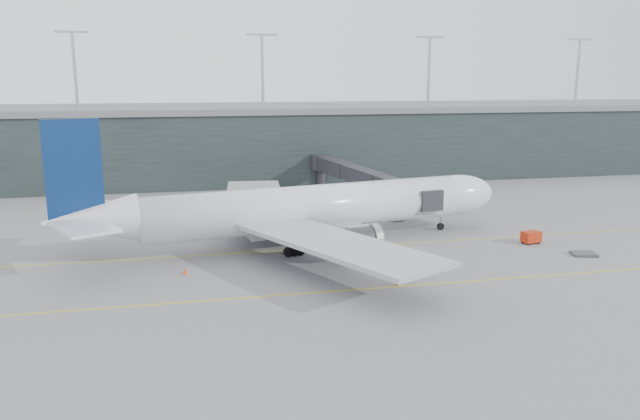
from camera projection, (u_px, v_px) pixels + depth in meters
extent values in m
plane|color=slate|center=(274.00, 243.00, 80.66)|extent=(320.00, 320.00, 0.00)
cube|color=gold|center=(279.00, 251.00, 76.83)|extent=(160.00, 0.25, 0.02)
cube|color=gold|center=(303.00, 293.00, 61.55)|extent=(160.00, 0.25, 0.02)
cube|color=gold|center=(287.00, 210.00, 100.82)|extent=(0.25, 60.00, 0.02)
cube|color=black|center=(235.00, 144.00, 134.63)|extent=(240.00, 35.00, 14.00)
cube|color=slate|center=(234.00, 108.00, 133.06)|extent=(240.00, 36.00, 1.20)
cylinder|color=#9E9EA3|center=(75.00, 72.00, 115.67)|extent=(0.60, 0.60, 14.00)
cylinder|color=#9E9EA3|center=(262.00, 72.00, 123.03)|extent=(0.60, 0.60, 14.00)
cylinder|color=#9E9EA3|center=(429.00, 73.00, 130.39)|extent=(0.60, 0.60, 14.00)
cylinder|color=#9E9EA3|center=(577.00, 73.00, 137.75)|extent=(0.60, 0.60, 14.00)
cylinder|color=silver|center=(308.00, 208.00, 78.83)|extent=(42.16, 13.29, 5.64)
ellipsoid|color=silver|center=(456.00, 195.00, 87.38)|extent=(12.68, 7.73, 5.64)
cone|color=silver|center=(91.00, 221.00, 68.75)|extent=(10.83, 7.17, 5.41)
cube|color=#9B9FA3|center=(302.00, 225.00, 78.93)|extent=(15.14, 7.16, 1.82)
cube|color=black|center=(476.00, 187.00, 88.51)|extent=(2.47, 3.05, 0.73)
cube|color=#9B9FA3|center=(335.00, 243.00, 65.28)|extent=(19.16, 27.24, 0.50)
cylinder|color=#323136|center=(351.00, 241.00, 72.26)|extent=(6.85, 4.31, 3.18)
cube|color=#9B9FA3|center=(255.00, 197.00, 90.66)|extent=(10.60, 27.02, 0.50)
cylinder|color=#323136|center=(297.00, 212.00, 87.81)|extent=(6.85, 4.31, 3.18)
cube|color=#09214F|center=(73.00, 170.00, 67.04)|extent=(5.89, 1.54, 10.91)
cube|color=silver|center=(84.00, 227.00, 63.81)|extent=(8.05, 9.54, 0.32)
cube|color=silver|center=(80.00, 209.00, 72.81)|extent=(5.60, 8.54, 0.32)
cylinder|color=black|center=(441.00, 226.00, 87.40)|extent=(1.05, 0.54, 1.00)
cylinder|color=#9E9EA3|center=(441.00, 222.00, 87.25)|extent=(0.27, 0.27, 2.36)
cylinder|color=black|center=(294.00, 251.00, 74.38)|extent=(1.25, 0.67, 1.18)
cylinder|color=black|center=(271.00, 235.00, 82.23)|extent=(1.25, 0.67, 1.18)
cube|color=#27272C|center=(427.00, 199.00, 84.00)|extent=(3.61, 3.94, 2.75)
cube|color=#27272C|center=(398.00, 189.00, 91.47)|extent=(4.23, 12.99, 2.46)
cube|color=#27272C|center=(363.00, 177.00, 103.18)|extent=(4.48, 13.02, 2.55)
cube|color=#27272C|center=(334.00, 167.00, 114.88)|extent=(4.72, 13.06, 2.65)
cylinder|color=#9E9EA3|center=(396.00, 208.00, 92.73)|extent=(0.49, 0.49, 3.73)
cube|color=#323136|center=(396.00, 218.00, 93.05)|extent=(2.15, 1.74, 0.69)
cylinder|color=#27272C|center=(349.00, 161.00, 122.72)|extent=(3.93, 3.93, 2.95)
cylinder|color=#27272C|center=(349.00, 177.00, 123.37)|extent=(1.77, 1.77, 3.54)
cube|color=#AE250C|center=(531.00, 237.00, 80.09)|extent=(2.58, 1.93, 1.37)
cylinder|color=black|center=(529.00, 243.00, 79.42)|extent=(0.45, 0.24, 0.42)
cylinder|color=black|center=(539.00, 242.00, 80.10)|extent=(0.45, 0.24, 0.42)
cylinder|color=black|center=(523.00, 242.00, 80.36)|extent=(0.45, 0.24, 0.42)
cylinder|color=black|center=(533.00, 240.00, 81.04)|extent=(0.45, 0.24, 0.42)
cube|color=#393A3E|center=(584.00, 254.00, 74.92)|extent=(3.27, 2.87, 0.28)
cube|color=#323136|center=(232.00, 227.00, 88.62)|extent=(2.15, 1.91, 0.18)
cube|color=silver|center=(232.00, 221.00, 88.46)|extent=(1.78, 1.72, 1.35)
cube|color=navy|center=(232.00, 217.00, 88.31)|extent=(1.83, 1.77, 0.07)
cube|color=#323136|center=(256.00, 222.00, 91.70)|extent=(1.98, 1.60, 0.19)
cube|color=#AAAEB6|center=(256.00, 216.00, 91.52)|extent=(1.59, 1.50, 1.46)
cube|color=navy|center=(256.00, 211.00, 91.36)|extent=(1.64, 1.55, 0.08)
cube|color=#323136|center=(262.00, 225.00, 89.65)|extent=(2.13, 1.73, 0.21)
cube|color=#B3B6C0|center=(261.00, 219.00, 89.46)|extent=(1.71, 1.61, 1.55)
cube|color=navy|center=(261.00, 213.00, 89.29)|extent=(1.76, 1.66, 0.08)
cone|color=#FA510D|center=(525.00, 238.00, 81.31)|extent=(0.47, 0.47, 0.74)
cone|color=red|center=(397.00, 282.00, 63.96)|extent=(0.40, 0.40, 0.64)
cone|color=orange|center=(331.00, 217.00, 93.85)|extent=(0.49, 0.49, 0.78)
cone|color=#ED480D|center=(185.00, 271.00, 67.62)|extent=(0.50, 0.50, 0.80)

